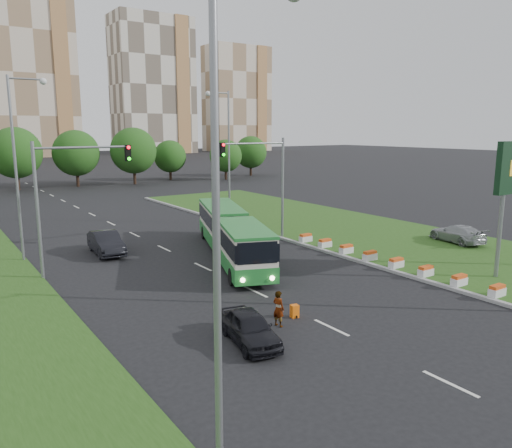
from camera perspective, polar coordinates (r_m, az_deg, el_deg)
ground at (r=28.97m, az=4.89°, el=-6.66°), size 360.00×360.00×0.00m
grass_median at (r=43.22m, az=11.61°, el=-0.88°), size 14.00×60.00×0.15m
median_kerb at (r=38.63m, az=4.38°, el=-2.05°), size 0.30×60.00×0.18m
lane_markings at (r=44.69m, az=-14.63°, el=-0.72°), size 0.20×100.00×0.01m
flower_planters at (r=33.14m, az=14.29°, el=-3.90°), size 1.10×15.90×0.60m
traffic_mast_median at (r=38.63m, az=1.15°, el=5.88°), size 5.76×0.32×8.00m
traffic_mast_left at (r=31.37m, az=-20.95°, el=4.02°), size 5.76×0.32×8.00m
street_lamps at (r=34.67m, az=-9.45°, el=6.25°), size 36.00×60.00×12.00m
tree_line at (r=81.28m, az=-14.55°, el=7.55°), size 120.00×8.00×9.00m
apartment_tower_ceast at (r=175.19m, az=-24.32°, el=15.26°), size 25.00×15.00×50.00m
apartment_tower_east at (r=186.67m, az=-11.70°, el=15.18°), size 27.00×15.00×47.00m
midrise_east at (r=202.62m, az=-2.22°, el=14.04°), size 24.00×14.00×40.00m
articulated_bus at (r=34.21m, az=-3.31°, el=-1.14°), size 2.47×15.87×2.61m
car_left_near at (r=20.88m, az=-0.72°, el=-11.76°), size 2.31×4.15×1.34m
car_left_far at (r=36.64m, az=-16.76°, el=-2.07°), size 2.03×4.94×1.59m
car_median at (r=41.02m, az=22.00°, el=-1.01°), size 2.71×4.91×1.35m
pedestrian at (r=22.50m, az=2.59°, el=-9.63°), size 0.51×0.67×1.65m
shopping_trolley at (r=23.71m, az=4.43°, el=-9.91°), size 0.36×0.38×0.61m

